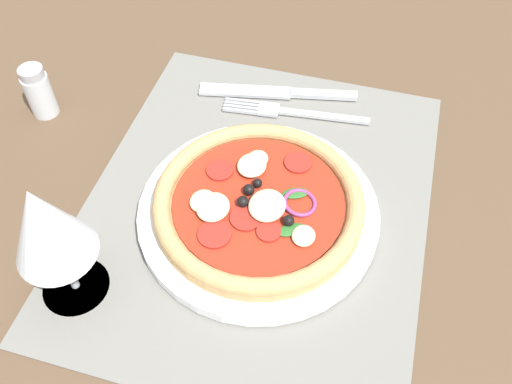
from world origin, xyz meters
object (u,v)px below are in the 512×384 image
Objects in this scene: knife at (276,92)px; wine_glass at (45,227)px; pepper_shaker at (39,92)px; plate at (258,213)px; pizza at (258,202)px; fork at (287,112)px.

wine_glass is at bearing 58.31° from knife.
plate is at bearing -106.24° from pepper_shaker.
knife is 28.91cm from pepper_shaker.
pizza is (-0.01, 0.04, 1.76)cm from plate.
pepper_shaker is (8.69, 29.76, 0.43)cm from pizza.
fork is 2.70× the size of pepper_shaker.
fork is (16.15, 0.78, -0.44)cm from plate.
pepper_shaker is (8.68, 29.80, 2.19)cm from plate.
pizza is 1.08× the size of knife.
knife is at bearing 8.72° from pizza.
fork is at bearing 2.77° from plate.
fork is (16.16, 0.75, -2.21)cm from pizza.
pepper_shaker reaches higher than pizza.
knife is (19.19, 2.94, -2.17)cm from pizza.
wine_glass is (-12.63, 14.70, 7.31)cm from pizza.
plate is 1.76cm from pizza.
plate is 1.68× the size of wine_glass.
wine_glass reaches higher than knife.
pepper_shaker is at bearing 8.63° from fork.
plate is 16.18cm from fork.
pizza reaches higher than plate.
plate is at bearing 87.42° from knife.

